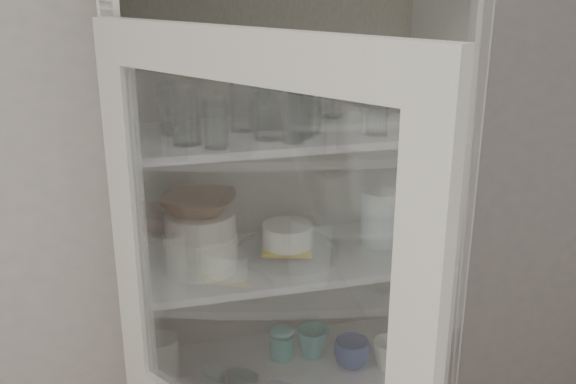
{
  "coord_description": "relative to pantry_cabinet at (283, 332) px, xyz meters",
  "views": [
    {
      "loc": [
        -0.28,
        -0.51,
        2.09
      ],
      "look_at": [
        0.2,
        1.27,
        1.46
      ],
      "focal_mm": 40.0,
      "sensor_mm": 36.0,
      "label": 1
    }
  ],
  "objects": [
    {
      "name": "wall_back",
      "position": [
        -0.2,
        0.16,
        0.36
      ],
      "size": [
        3.6,
        0.02,
        2.6
      ],
      "primitive_type": "cube",
      "color": "#A7A7A6",
      "rests_on": "ground"
    },
    {
      "name": "pantry_cabinet",
      "position": [
        0.0,
        0.0,
        0.0
      ],
      "size": [
        1.0,
        0.45,
        2.1
      ],
      "color": "beige",
      "rests_on": "floor"
    },
    {
      "name": "tumbler_0",
      "position": [
        -0.24,
        -0.23,
        0.79
      ],
      "size": [
        0.08,
        0.08,
        0.13
      ],
      "primitive_type": "cylinder",
      "rotation": [
        0.0,
        0.0,
        -0.19
      ],
      "color": "silver",
      "rests_on": "shelf_glass"
    },
    {
      "name": "tumbler_1",
      "position": [
        -0.31,
        -0.17,
        0.8
      ],
      "size": [
        0.09,
        0.09,
        0.15
      ],
      "primitive_type": "cylinder",
      "rotation": [
        0.0,
        0.0,
        0.13
      ],
      "color": "silver",
      "rests_on": "shelf_glass"
    },
    {
      "name": "tumbler_2",
      "position": [
        -0.03,
        -0.22,
        0.78
      ],
      "size": [
        0.08,
        0.08,
        0.13
      ],
      "primitive_type": "cylinder",
      "rotation": [
        0.0,
        0.0,
        0.41
      ],
      "color": "silver",
      "rests_on": "shelf_glass"
    },
    {
      "name": "tumbler_3",
      "position": [
        -0.09,
        -0.17,
        0.8
      ],
      "size": [
        0.09,
        0.09,
        0.15
      ],
      "primitive_type": "cylinder",
      "rotation": [
        0.0,
        0.0,
        -0.24
      ],
      "color": "silver",
      "rests_on": "shelf_glass"
    },
    {
      "name": "tumbler_4",
      "position": [
        0.01,
        -0.18,
        0.79
      ],
      "size": [
        0.09,
        0.09,
        0.14
      ],
      "primitive_type": "cylinder",
      "rotation": [
        0.0,
        0.0,
        -0.4
      ],
      "color": "silver",
      "rests_on": "shelf_glass"
    },
    {
      "name": "tumbler_5",
      "position": [
        0.22,
        -0.2,
        0.78
      ],
      "size": [
        0.08,
        0.08,
        0.13
      ],
      "primitive_type": "cylinder",
      "rotation": [
        0.0,
        0.0,
        0.33
      ],
      "color": "silver",
      "rests_on": "shelf_glass"
    },
    {
      "name": "tumbler_6",
      "position": [
        0.34,
        -0.17,
        0.79
      ],
      "size": [
        0.07,
        0.07,
        0.14
      ],
      "primitive_type": "cylinder",
      "rotation": [
        0.0,
        0.0,
        -0.03
      ],
      "color": "silver",
      "rests_on": "shelf_glass"
    },
    {
      "name": "tumbler_7",
      "position": [
        -0.33,
        -0.05,
        0.79
      ],
      "size": [
        0.08,
        0.08,
        0.13
      ],
      "primitive_type": "cylinder",
      "rotation": [
        0.0,
        0.0,
        -0.16
      ],
      "color": "silver",
      "rests_on": "shelf_glass"
    },
    {
      "name": "tumbler_8",
      "position": [
        -0.13,
        -0.05,
        0.79
      ],
      "size": [
        0.08,
        0.08,
        0.14
      ],
      "primitive_type": "cylinder",
      "rotation": [
        0.0,
        0.0,
        0.24
      ],
      "color": "silver",
      "rests_on": "shelf_glass"
    },
    {
      "name": "tumbler_9",
      "position": [
        -0.06,
        -0.05,
        0.78
      ],
      "size": [
        0.07,
        0.07,
        0.12
      ],
      "primitive_type": "cylinder",
      "rotation": [
        0.0,
        0.0,
        0.2
      ],
      "color": "silver",
      "rests_on": "shelf_glass"
    },
    {
      "name": "tumbler_10",
      "position": [
        0.02,
        -0.05,
        0.79
      ],
      "size": [
        0.09,
        0.09,
        0.15
      ],
      "primitive_type": "cylinder",
      "rotation": [
        0.0,
        0.0,
        -0.34
      ],
      "color": "silver",
      "rests_on": "shelf_glass"
    },
    {
      "name": "tumbler_11",
      "position": [
        0.03,
        -0.07,
        0.79
      ],
      "size": [
        0.08,
        0.08,
        0.14
      ],
      "primitive_type": "cylinder",
      "rotation": [
        0.0,
        0.0,
        0.17
      ],
      "color": "silver",
      "rests_on": "shelf_glass"
    },
    {
      "name": "goblet_0",
      "position": [
        -0.34,
        0.04,
        0.8
      ],
      "size": [
        0.07,
        0.07,
        0.15
      ],
      "primitive_type": null,
      "color": "silver",
      "rests_on": "shelf_glass"
    },
    {
      "name": "goblet_1",
      "position": [
        -0.04,
        0.04,
        0.81
      ],
      "size": [
        0.08,
        0.08,
        0.17
      ],
      "primitive_type": null,
      "color": "silver",
      "rests_on": "shelf_glass"
    },
    {
      "name": "goblet_2",
      "position": [
        0.18,
        0.06,
        0.81
      ],
      "size": [
        0.08,
        0.08,
        0.17
      ],
      "primitive_type": null,
      "color": "silver",
      "rests_on": "shelf_glass"
    },
    {
      "name": "goblet_3",
      "position": [
        0.34,
        0.05,
        0.81
      ],
      "size": [
        0.08,
        0.08,
        0.19
      ],
      "primitive_type": null,
      "color": "silver",
      "rests_on": "shelf_glass"
    },
    {
      "name": "plate_stack_front",
      "position": [
        -0.27,
        -0.1,
        0.38
      ],
      "size": [
        0.22,
        0.22,
        0.11
      ],
      "primitive_type": "cylinder",
      "color": "white",
      "rests_on": "shelf_plates"
    },
    {
      "name": "plate_stack_back",
      "position": [
        -0.25,
        0.07,
        0.37
      ],
      "size": [
        0.21,
        0.21,
        0.1
      ],
      "primitive_type": "cylinder",
      "color": "white",
      "rests_on": "shelf_plates"
    },
    {
      "name": "cream_bowl",
      "position": [
        -0.27,
        -0.1,
        0.46
      ],
      "size": [
        0.27,
        0.27,
        0.06
      ],
      "primitive_type": "cylinder",
      "rotation": [
        0.0,
        0.0,
        0.37
      ],
      "color": "silver",
      "rests_on": "plate_stack_front"
    },
    {
      "name": "terracotta_bowl",
      "position": [
        -0.27,
        -0.1,
        0.52
      ],
      "size": [
        0.27,
        0.27,
        0.05
      ],
      "primitive_type": "imported",
      "rotation": [
        0.0,
        0.0,
        -0.32
      ],
      "color": "#5B2E11",
      "rests_on": "cream_bowl"
    },
    {
      "name": "glass_platter",
      "position": [
        -0.0,
        -0.07,
        0.33
      ],
      "size": [
        0.34,
        0.34,
        0.02
      ],
      "primitive_type": "cylinder",
      "rotation": [
        0.0,
        0.0,
        -0.04
      ],
      "color": "silver",
      "rests_on": "shelf_plates"
    },
    {
      "name": "yellow_trivet",
      "position": [
        -0.0,
        -0.07,
        0.34
      ],
      "size": [
        0.19,
        0.19,
        0.01
      ],
      "primitive_type": "cube",
      "rotation": [
        0.0,
        0.0,
        -0.31
      ],
      "color": "gold",
      "rests_on": "glass_platter"
    },
    {
      "name": "white_ramekin",
      "position": [
        -0.0,
        -0.07,
        0.38
      ],
      "size": [
        0.2,
        0.2,
        0.07
      ],
      "primitive_type": "cylinder",
      "rotation": [
        0.0,
        0.0,
        0.29
      ],
      "color": "white",
      "rests_on": "yellow_trivet"
    },
    {
      "name": "grey_bowl_stack",
      "position": [
        0.31,
        -0.06,
        0.41
      ],
      "size": [
        0.12,
        0.12,
        0.18
      ],
      "primitive_type": "cylinder",
      "color": "silver",
      "rests_on": "shelf_plates"
    },
    {
      "name": "mug_blue",
      "position": [
        0.2,
        -0.14,
        -0.03
      ],
      "size": [
        0.16,
        0.16,
        0.1
      ],
      "primitive_type": "imported",
      "rotation": [
        0.0,
        0.0,
        -0.37
      ],
      "color": "navy",
      "rests_on": "shelf_mugs"
    },
    {
      "name": "mug_teal",
      "position": [
        0.09,
        -0.04,
        -0.03
      ],
      "size": [
        0.13,
        0.13,
        0.1
      ],
      "primitive_type": "imported",
      "rotation": [
        0.0,
        0.0,
        0.22
      ],
      "color": "#15757C",
      "rests_on": "shelf_mugs"
    },
    {
      "name": "mug_white",
      "position": [
        0.31,
        -0.18,
        -0.03
      ],
      "size": [
        0.14,
        0.14,
        0.1
      ],
      "primitive_type": "imported",
      "rotation": [
        0.0,
        0.0,
        -0.28
      ],
      "color": "white",
      "rests_on": "shelf_mugs"
    },
    {
      "name": "teal_jar",
      "position": [
        -0.01,
        -0.02,
        -0.03
      ],
      "size": [
        0.08,
        0.08,
        0.1
      ],
      "color": "#15757C",
      "rests_on": "shelf_mugs"
    },
    {
      "name": "measuring_cups",
      "position": [
        -0.19,
        -0.16,
        -0.06
      ],
      "size": [
        0.11,
        0.11,
        0.04
      ],
      "primitive_type": "cylinder",
      "color": "silver",
      "rests_on": "shelf_mugs"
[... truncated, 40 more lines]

